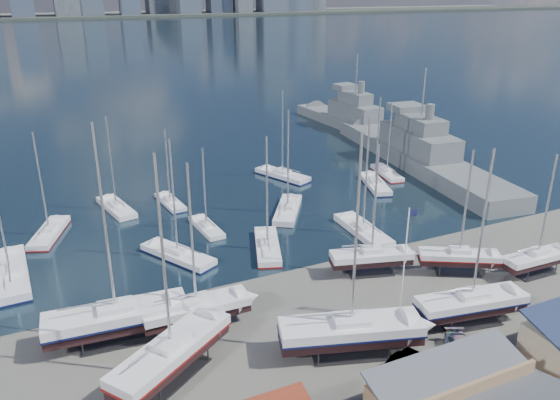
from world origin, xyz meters
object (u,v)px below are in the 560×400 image
naval_ship_west (354,122)px  flagpole (406,257)px  naval_ship_east (417,156)px  sailboat_cradle_0 (117,318)px

naval_ship_west → flagpole: (-35.11, -64.01, 4.77)m
naval_ship_east → naval_ship_west: size_ratio=1.25×
sailboat_cradle_0 → flagpole: bearing=-13.2°
naval_ship_west → naval_ship_east: bearing=169.1°
sailboat_cradle_0 → naval_ship_east: bearing=32.3°
sailboat_cradle_0 → naval_ship_west: bearing=47.6°
sailboat_cradle_0 → flagpole: sailboat_cradle_0 is taller
flagpole → sailboat_cradle_0: bearing=162.5°
naval_ship_east → flagpole: 49.17m
sailboat_cradle_0 → naval_ship_east: size_ratio=0.40×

